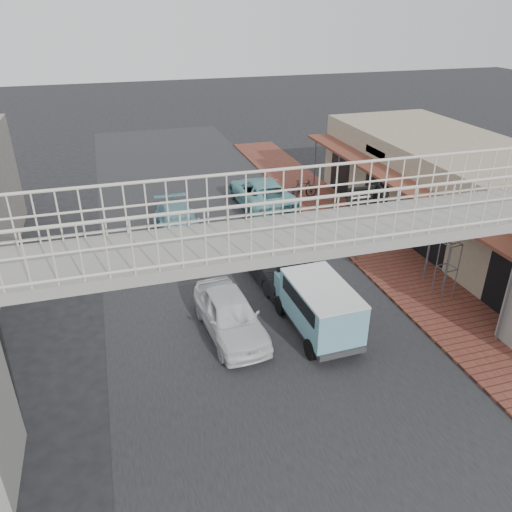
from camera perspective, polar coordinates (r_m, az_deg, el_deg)
ground at (r=16.82m, az=0.53°, el=-7.97°), size 120.00×120.00×0.00m
road_strip at (r=16.82m, az=0.53°, el=-7.96°), size 10.00×60.00×0.01m
sidewalk at (r=21.58m, az=14.80°, el=-0.34°), size 3.00×40.00×0.10m
shophouse_row at (r=24.09m, az=23.38°, el=6.28°), size 7.20×18.00×4.00m
footbridge at (r=11.94m, az=6.33°, el=-5.97°), size 16.40×2.40×6.34m
white_hatchback at (r=16.14m, az=-2.97°, el=-6.70°), size 1.96×4.19×1.39m
dark_sedan at (r=19.19m, az=1.73°, el=-0.87°), size 1.74×4.18×1.34m
angkot_curb at (r=26.27m, az=0.65°, el=7.22°), size 2.60×5.42×1.49m
angkot_far at (r=23.14m, az=-8.84°, el=3.83°), size 1.94×4.57×1.31m
angkot_van at (r=16.04m, az=7.17°, el=-5.17°), size 1.81×3.77×1.82m
motorcycle_near at (r=21.91m, az=11.06°, el=1.90°), size 1.72×1.04×0.85m
motorcycle_far at (r=27.40m, az=5.31°, el=7.64°), size 1.70×0.53×1.01m
street_clock at (r=18.39m, az=21.59°, el=1.99°), size 0.72×0.62×2.83m
arrow_sign at (r=20.56m, az=13.96°, el=6.55°), size 1.87×1.18×3.25m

